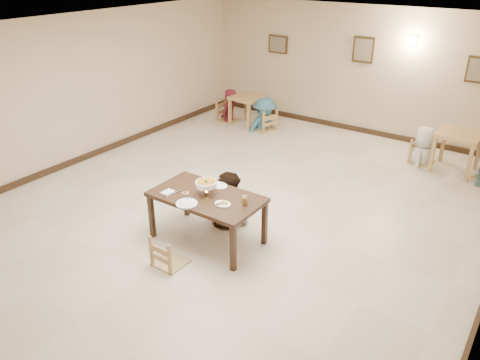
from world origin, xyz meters
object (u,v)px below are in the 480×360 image
Objects in this scene: curry_warmer at (206,184)px; drink_glass at (245,201)px; main_table at (207,200)px; bg_diner_b at (265,98)px; chair_near at (169,236)px; bg_table_left at (247,102)px; main_diner at (228,172)px; bg_chair_lr at (265,109)px; bg_diner_c at (427,127)px; chair_far at (229,194)px; bg_diner_a at (228,89)px; bg_chair_rl at (425,141)px; bg_chair_ll at (229,101)px; bg_table_right at (459,140)px.

curry_warmer is 2.40× the size of drink_glass.
bg_diner_b is (-1.98, 4.79, 0.12)m from main_table.
chair_near is 6.18m from bg_table_left.
bg_diner_b is (-1.93, 5.58, 0.37)m from chair_near.
chair_near is 0.52× the size of main_diner.
bg_chair_lr is 0.66× the size of bg_diner_c.
bg_diner_b reaches higher than bg_chair_lr.
curry_warmer is 0.34× the size of bg_chair_lr.
drink_glass is (0.68, 0.87, 0.39)m from chair_near.
bg_diner_a is (-3.00, 4.12, 0.40)m from chair_far.
bg_chair_rl is at bearing 69.07° from main_table.
main_diner reaches higher than bg_chair_ll.
bg_diner_a is (-3.04, 4.17, -0.02)m from main_diner.
bg_diner_c is (4.99, 0.13, -0.06)m from bg_diner_a.
chair_far is 5.10m from bg_chair_ll.
bg_diner_c is (3.86, 0.16, 0.27)m from bg_chair_lr.
bg_chair_ll is at bearing -71.14° from bg_chair_lr.
drink_glass is 5.02m from bg_diner_c.
chair_near reaches higher than bg_table_left.
bg_diner_a is (-1.13, 0.03, 0.33)m from bg_chair_lr.
chair_far is 0.88× the size of bg_chair_lr.
main_table is 1.82× the size of chair_near.
main_table is 0.25m from curry_warmer.
chair_far is 0.85× the size of bg_chair_ll.
bg_chair_rl is 0.60× the size of bg_diner_b.
curry_warmer reaches higher than chair_near.
bg_chair_ll is 1.17m from bg_diner_b.
bg_chair_ll is at bearing 122.64° from main_table.
bg_chair_ll is 0.32m from bg_diner_a.
bg_chair_lr is at bearing 112.25° from main_table.
chair_far is at bearing -59.63° from bg_table_left.
curry_warmer is 5.72m from bg_chair_ll.
main_diner is 1.78× the size of bg_chair_rl.
bg_diner_b is at bearing -178.75° from bg_table_right.
chair_near is (0.06, -1.49, -0.01)m from chair_far.
bg_table_left is 0.61m from bg_diner_b.
bg_chair_lr is (-4.50, -0.10, -0.15)m from bg_table_right.
main_table is at bearing -117.19° from bg_table_right.
main_diner reaches higher than chair_near.
curry_warmer is (0.08, -0.67, 0.49)m from chair_far.
bg_chair_lr is at bearing 119.04° from drink_glass.
curry_warmer is at bearing -175.42° from drink_glass.
chair_far reaches higher than main_table.
chair_far is 6.26× the size of drink_glass.
bg_diner_a reaches higher than bg_table_left.
chair_near is 2.56× the size of curry_warmer.
chair_near is 0.92× the size of bg_chair_rl.
bg_diner_c is (1.95, 4.30, -0.09)m from main_diner.
bg_chair_lr reaches higher than chair_near.
curry_warmer is 5.70m from bg_diner_a.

